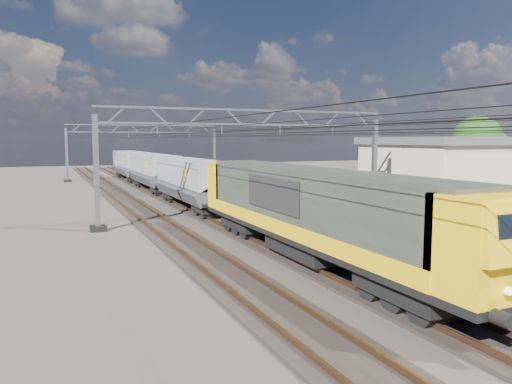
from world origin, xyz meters
name	(u,v)px	position (x,y,z in m)	size (l,w,h in m)	color
ground	(279,231)	(0.00, 0.00, 0.00)	(160.00, 160.00, 0.00)	black
track_outer_west	(176,238)	(-6.00, 0.00, 0.07)	(2.60, 140.00, 0.30)	black
track_loco	(246,232)	(-2.00, 0.00, 0.07)	(2.60, 140.00, 0.30)	black
track_inner_east	(309,227)	(2.00, 0.00, 0.07)	(2.60, 140.00, 0.30)	black
track_outer_east	(366,223)	(6.00, 0.00, 0.07)	(2.60, 140.00, 0.30)	black
catenary_gantry_mid	(252,160)	(0.00, 4.00, 3.91)	(19.90, 0.90, 7.11)	gray
catenary_gantry_far	(145,150)	(0.00, 40.00, 3.91)	(19.90, 0.90, 7.11)	gray
overhead_wires	(230,132)	(0.00, 8.00, 5.75)	(12.03, 140.00, 0.53)	black
locomotive	(311,208)	(-2.00, -7.23, 2.33)	(2.76, 21.10, 3.62)	black
hopper_wagon_lead	(193,180)	(-2.00, 10.47, 2.23)	(3.38, 13.00, 3.25)	black
hopper_wagon_mid	(154,169)	(-2.00, 24.67, 2.23)	(3.38, 13.00, 3.25)	black
hopper_wagon_third	(131,163)	(-2.00, 38.87, 2.23)	(3.38, 13.00, 3.25)	black
industrial_shed	(481,169)	(22.00, 6.00, 2.73)	(18.60, 10.60, 5.40)	beige
tree_far	(481,142)	(30.32, 13.79, 4.93)	(5.62, 5.22, 7.73)	#3E291C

